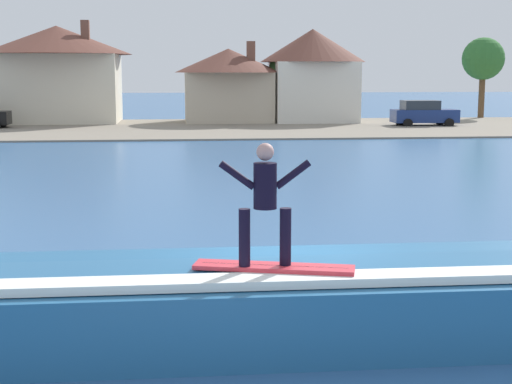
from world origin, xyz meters
TOP-DOWN VIEW (x-y plane):
  - ground_plane at (0.00, 0.00)m, footprint 260.00×260.00m
  - wave_crest at (-0.22, -1.14)m, footprint 9.95×2.85m
  - surfboard at (-0.44, -1.68)m, footprint 2.26×0.98m
  - surfer at (-0.56, -1.68)m, footprint 1.26×0.32m
  - shoreline_bank at (0.00, 40.24)m, footprint 120.00×18.19m
  - car_far_shore at (15.52, 40.61)m, footprint 4.56×2.12m
  - house_with_chimney at (-10.67, 47.04)m, footprint 11.13×11.13m
  - house_gabled_white at (8.51, 46.12)m, footprint 8.03×8.03m
  - house_small_cottage at (2.06, 45.76)m, footprint 8.07×8.07m
  - tree_tall_bare at (6.38, 45.36)m, footprint 2.63×2.63m
  - tree_short_bushy at (23.15, 49.01)m, footprint 3.44×3.44m

SIDE VIEW (x-z plane):
  - ground_plane at x=0.00m, z-range 0.00..0.00m
  - shoreline_bank at x=0.00m, z-range 0.00..0.11m
  - wave_crest at x=-0.22m, z-range -0.03..1.13m
  - car_far_shore at x=15.52m, z-range 0.02..1.88m
  - surfboard at x=-0.44m, z-range 1.17..1.23m
  - surfer at x=-0.56m, z-range 1.33..3.03m
  - house_small_cottage at x=2.06m, z-range 0.22..6.30m
  - tree_tall_bare at x=6.38m, z-range 1.26..6.59m
  - house_gabled_white at x=8.51m, z-range 0.41..7.47m
  - house_with_chimney at x=-10.67m, z-range 0.43..8.02m
  - tree_short_bushy at x=23.15m, z-range 1.53..8.15m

